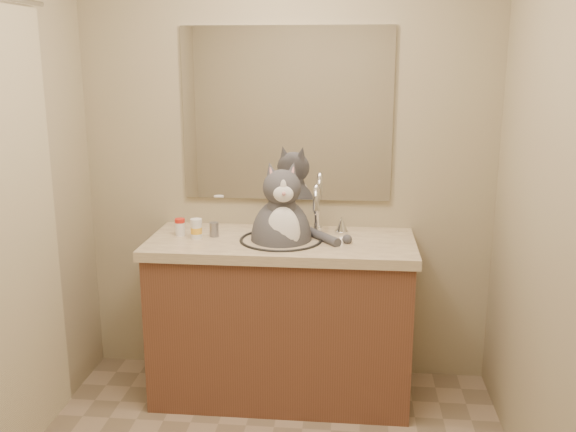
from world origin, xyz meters
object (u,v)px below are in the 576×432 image
Objects in this scene: cat at (282,233)px; pill_bottle_redcap at (180,227)px; pill_bottle_orange at (196,229)px; grey_canister at (214,229)px.

cat reaches higher than pill_bottle_redcap.
pill_bottle_orange is 1.35× the size of grey_canister.
pill_bottle_redcap is 1.20× the size of grey_canister.
cat is 8.28× the size of grey_canister.
grey_canister is (-0.35, 0.03, -0.00)m from cat.
cat is 0.53m from pill_bottle_redcap.
cat reaches higher than grey_canister.
grey_canister is (0.08, 0.04, -0.01)m from pill_bottle_orange.
cat is 6.14× the size of pill_bottle_orange.
pill_bottle_redcap is 0.10m from pill_bottle_orange.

